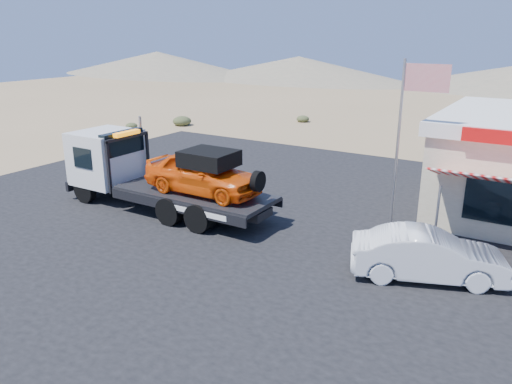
% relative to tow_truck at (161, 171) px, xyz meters
% --- Properties ---
extents(ground, '(120.00, 120.00, 0.00)m').
position_rel_tow_truck_xyz_m(ground, '(3.72, -1.60, -1.62)').
color(ground, '#886F4D').
rests_on(ground, ground).
extents(asphalt_lot, '(32.00, 24.00, 0.02)m').
position_rel_tow_truck_xyz_m(asphalt_lot, '(5.72, 1.40, -1.61)').
color(asphalt_lot, black).
rests_on(asphalt_lot, ground).
extents(tow_truck, '(8.99, 2.67, 3.01)m').
position_rel_tow_truck_xyz_m(tow_truck, '(0.00, 0.00, 0.00)').
color(tow_truck, black).
rests_on(tow_truck, asphalt_lot).
extents(white_sedan, '(4.61, 2.99, 1.43)m').
position_rel_tow_truck_xyz_m(white_sedan, '(10.51, -0.44, -0.88)').
color(white_sedan, silver).
rests_on(white_sedan, asphalt_lot).
extents(flagpole, '(1.55, 0.10, 6.00)m').
position_rel_tow_truck_xyz_m(flagpole, '(8.65, 2.90, 2.15)').
color(flagpole, '#99999E').
rests_on(flagpole, asphalt_lot).
extents(desert_scrub, '(27.18, 36.79, 0.76)m').
position_rel_tow_truck_xyz_m(desert_scrub, '(-11.71, 7.40, -1.31)').
color(desert_scrub, '#323A1F').
rests_on(desert_scrub, ground).
extents(distant_hills, '(126.00, 48.00, 4.20)m').
position_rel_tow_truck_xyz_m(distant_hills, '(-6.05, 53.54, 0.27)').
color(distant_hills, '#726B59').
rests_on(distant_hills, ground).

